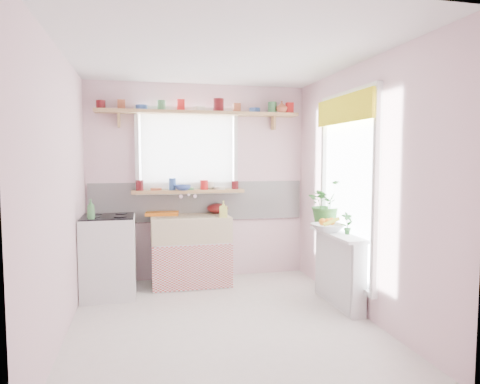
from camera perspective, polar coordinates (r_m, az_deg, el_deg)
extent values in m
plane|color=white|center=(4.26, -2.41, -16.94)|extent=(3.20, 3.20, 0.00)
plane|color=white|center=(4.07, -2.53, 17.90)|extent=(3.20, 3.20, 0.00)
plane|color=silver|center=(5.55, -5.48, 1.34)|extent=(2.80, 0.00, 2.80)
plane|color=silver|center=(2.43, 4.46, -2.82)|extent=(2.80, 0.00, 2.80)
plane|color=silver|center=(3.97, -22.77, -0.29)|extent=(0.00, 3.20, 3.20)
plane|color=silver|center=(4.45, 15.56, 0.39)|extent=(0.00, 3.20, 3.20)
cube|color=white|center=(5.56, -5.44, -1.24)|extent=(2.74, 0.03, 0.50)
cube|color=pink|center=(5.58, -5.42, -3.29)|extent=(2.74, 0.02, 0.12)
cube|color=white|center=(5.52, -7.06, 5.46)|extent=(1.20, 0.01, 1.00)
cube|color=white|center=(5.46, -6.99, 5.47)|extent=(1.15, 0.02, 0.95)
cube|color=white|center=(4.62, 14.33, 0.57)|extent=(0.01, 1.10, 1.90)
cube|color=yellow|center=(4.60, 13.57, 10.67)|extent=(0.03, 1.20, 0.28)
cube|color=white|center=(5.38, -6.58, -9.28)|extent=(0.85, 0.55, 0.55)
cube|color=#CB403B|center=(5.11, -6.23, -10.02)|extent=(0.95, 0.02, 0.53)
cube|color=beige|center=(5.30, -6.63, -4.81)|extent=(0.95, 0.55, 0.30)
cylinder|color=silver|center=(5.50, -6.95, -0.28)|extent=(0.03, 0.22, 0.03)
cube|color=white|center=(5.08, -17.09, -8.26)|extent=(0.58, 0.58, 0.90)
cube|color=black|center=(5.00, -17.22, -3.17)|extent=(0.56, 0.56, 0.02)
cylinder|color=black|center=(4.88, -18.98, -3.24)|extent=(0.14, 0.14, 0.01)
cylinder|color=black|center=(4.85, -15.69, -3.19)|extent=(0.14, 0.14, 0.01)
cylinder|color=black|center=(5.15, -18.66, -2.82)|extent=(0.14, 0.14, 0.01)
cylinder|color=black|center=(5.13, -15.55, -2.77)|extent=(0.14, 0.14, 0.01)
cube|color=white|center=(4.72, 13.07, -10.11)|extent=(0.15, 0.90, 0.75)
cube|color=white|center=(4.62, 12.82, -5.52)|extent=(0.22, 0.95, 0.03)
cube|color=tan|center=(5.42, -6.88, 0.08)|extent=(1.40, 0.22, 0.04)
cube|color=tan|center=(5.44, -5.37, 10.44)|extent=(2.52, 0.24, 0.04)
cylinder|color=#590F14|center=(5.42, -18.07, 11.11)|extent=(0.11, 0.11, 0.12)
cylinder|color=#A55133|center=(5.41, -15.54, 11.19)|extent=(0.11, 0.11, 0.12)
cylinder|color=#3359A5|center=(5.40, -12.98, 10.93)|extent=(0.11, 0.11, 0.06)
cylinder|color=#3F7F4C|center=(5.41, -10.44, 11.28)|extent=(0.11, 0.11, 0.12)
cylinder|color=red|center=(5.43, -7.90, 11.29)|extent=(0.11, 0.11, 0.12)
cylinder|color=silver|center=(5.45, -5.38, 10.97)|extent=(0.11, 0.11, 0.06)
cylinder|color=#590F14|center=(5.49, -2.89, 11.25)|extent=(0.11, 0.11, 0.12)
cylinder|color=#A55133|center=(5.53, -0.43, 11.20)|extent=(0.11, 0.11, 0.12)
cylinder|color=#3359A5|center=(5.59, 1.97, 10.83)|extent=(0.11, 0.11, 0.06)
cylinder|color=#3F7F4C|center=(5.66, 4.33, 11.05)|extent=(0.11, 0.11, 0.12)
cylinder|color=red|center=(5.73, 6.62, 10.94)|extent=(0.11, 0.11, 0.12)
cylinder|color=#590F14|center=(5.39, -13.46, 0.81)|extent=(0.11, 0.11, 0.12)
cylinder|color=#A55133|center=(5.39, -11.26, 0.85)|extent=(0.11, 0.11, 0.12)
cylinder|color=#3359A5|center=(5.40, -9.07, 0.57)|extent=(0.11, 0.11, 0.06)
cylinder|color=#3F7F4C|center=(5.42, -6.89, 0.93)|extent=(0.11, 0.11, 0.12)
cylinder|color=red|center=(5.44, -4.72, 0.96)|extent=(0.11, 0.11, 0.12)
cylinder|color=silver|center=(5.48, -2.58, 0.68)|extent=(0.11, 0.11, 0.06)
cylinder|color=#590F14|center=(5.52, -0.47, 1.03)|extent=(0.11, 0.11, 0.12)
cube|color=orange|center=(5.45, -10.31, -2.79)|extent=(0.43, 0.35, 0.04)
ellipsoid|color=#5E1011|center=(5.52, -3.00, -2.18)|extent=(0.32, 0.32, 0.13)
imported|color=#32702C|center=(4.97, 11.50, -1.50)|extent=(0.56, 0.51, 0.54)
imported|color=silver|center=(4.69, 11.60, -4.67)|extent=(0.35, 0.35, 0.08)
imported|color=#276228|center=(4.54, 14.10, -4.06)|extent=(0.13, 0.09, 0.23)
imported|color=#EFF86E|center=(5.12, -2.23, -2.29)|extent=(0.11, 0.11, 0.20)
imported|color=beige|center=(5.51, -4.11, 0.90)|extent=(0.14, 0.14, 0.10)
imported|color=#314CA1|center=(5.35, -7.66, 0.58)|extent=(0.25, 0.25, 0.06)
imported|color=#AF5536|center=(5.63, 5.59, 11.21)|extent=(0.17, 0.17, 0.15)
imported|color=#448849|center=(4.79, -19.26, -2.17)|extent=(0.10, 0.10, 0.21)
sphere|color=orange|center=(4.68, 11.61, -3.94)|extent=(0.08, 0.08, 0.08)
sphere|color=orange|center=(4.73, 12.12, -3.85)|extent=(0.08, 0.08, 0.08)
sphere|color=orange|center=(4.67, 10.95, -3.93)|extent=(0.08, 0.08, 0.08)
cylinder|color=yellow|center=(4.64, 12.10, -3.89)|extent=(0.18, 0.04, 0.10)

